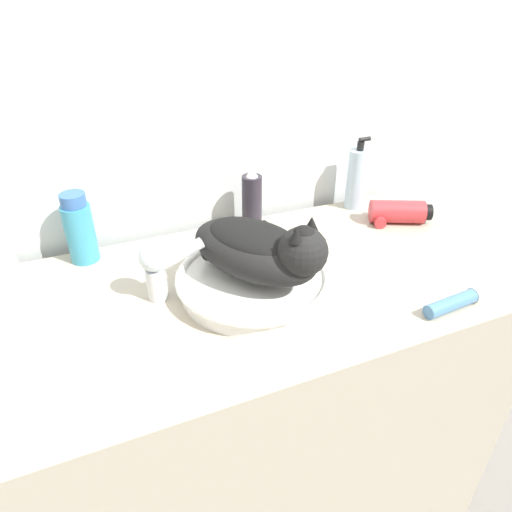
{
  "coord_description": "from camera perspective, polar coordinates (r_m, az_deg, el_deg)",
  "views": [
    {
      "loc": [
        -0.3,
        -0.48,
        1.46
      ],
      "look_at": [
        0.01,
        0.27,
        0.96
      ],
      "focal_mm": 32.0,
      "sensor_mm": 36.0,
      "label": 1
    }
  ],
  "objects": [
    {
      "name": "wall_back",
      "position": [
        1.22,
        -8.36,
        18.8
      ],
      "size": [
        8.0,
        0.05,
        2.4
      ],
      "color": "silver",
      "rests_on": "ground_plane"
    },
    {
      "name": "hairspray_can_black",
      "position": [
        1.25,
        -0.51,
        6.92
      ],
      "size": [
        0.05,
        0.05,
        0.17
      ],
      "color": "#28232D",
      "rests_on": "vanity_counter"
    },
    {
      "name": "faucet",
      "position": [
        0.98,
        -12.12,
        -1.24
      ],
      "size": [
        0.14,
        0.07,
        0.14
      ],
      "rotation": [
        0.0,
        0.0,
        -0.26
      ],
      "color": "silver",
      "rests_on": "vanity_counter"
    },
    {
      "name": "cream_tube",
      "position": [
        1.05,
        23.57,
        -5.33
      ],
      "size": [
        0.15,
        0.04,
        0.04
      ],
      "rotation": [
        0.0,
        0.0,
        0.08
      ],
      "color": "#4C7FB2",
      "rests_on": "vanity_counter"
    },
    {
      "name": "mouthwash_bottle",
      "position": [
        1.17,
        -21.19,
        3.14
      ],
      "size": [
        0.07,
        0.07,
        0.18
      ],
      "color": "teal",
      "rests_on": "vanity_counter"
    },
    {
      "name": "vanity_counter",
      "position": [
        1.34,
        -1.24,
        -19.07
      ],
      "size": [
        1.25,
        0.62,
        0.86
      ],
      "color": "#B2A893",
      "rests_on": "ground_plane"
    },
    {
      "name": "soap_pump_bottle",
      "position": [
        1.4,
        12.47,
        9.43
      ],
      "size": [
        0.06,
        0.06,
        0.21
      ],
      "color": "silver",
      "rests_on": "vanity_counter"
    },
    {
      "name": "hair_dryer",
      "position": [
        1.36,
        17.11,
        5.24
      ],
      "size": [
        0.18,
        0.13,
        0.06
      ],
      "rotation": [
        0.0,
        0.0,
        -0.45
      ],
      "color": "#C63338",
      "rests_on": "vanity_counter"
    },
    {
      "name": "cat",
      "position": [
        0.96,
        0.47,
        1.05
      ],
      "size": [
        0.29,
        0.35,
        0.16
      ],
      "rotation": [
        0.0,
        0.0,
        5.25
      ],
      "color": "black",
      "rests_on": "sink_basin"
    },
    {
      "name": "sink_basin",
      "position": [
        1.01,
        -0.32,
        -3.07
      ],
      "size": [
        0.35,
        0.35,
        0.05
      ],
      "color": "white",
      "rests_on": "vanity_counter"
    }
  ]
}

